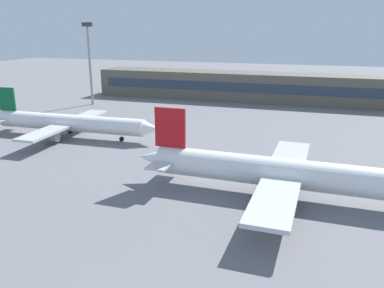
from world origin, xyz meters
The scene contains 5 objects.
ground_plane centered at (0.00, 40.00, 0.00)m, with size 400.00×400.00×0.00m, color slate.
terminal_building centered at (0.00, 103.43, 4.50)m, with size 115.00×12.13×9.00m.
airplane_near centered at (12.31, 28.41, 3.55)m, with size 47.17×32.82×11.66m.
airplane_mid centered at (-35.61, 46.91, 3.11)m, with size 41.25×28.70×10.20m.
floodlight_tower_west centered at (-51.66, 81.73, 14.19)m, with size 3.20×0.80×24.39m.
Camera 1 is at (14.36, -24.37, 23.00)m, focal length 36.97 mm.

